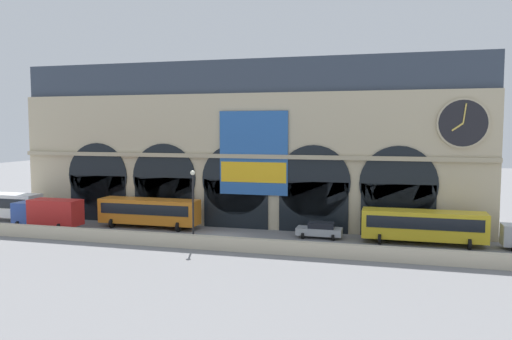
{
  "coord_description": "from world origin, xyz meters",
  "views": [
    {
      "loc": [
        16.11,
        -45.71,
        10.71
      ],
      "look_at": [
        2.24,
        5.0,
        6.29
      ],
      "focal_mm": 35.2,
      "sensor_mm": 36.0,
      "label": 1
    }
  ],
  "objects_px": {
    "car_mideast": "(320,230)",
    "street_lamp_quayside": "(193,198)",
    "bus_east": "(423,225)",
    "bus_midwest": "(149,211)",
    "box_truck_west": "(48,212)"
  },
  "relations": [
    {
      "from": "car_mideast",
      "to": "street_lamp_quayside",
      "type": "bearing_deg",
      "value": -149.14
    },
    {
      "from": "bus_east",
      "to": "street_lamp_quayside",
      "type": "height_order",
      "value": "street_lamp_quayside"
    },
    {
      "from": "bus_midwest",
      "to": "bus_east",
      "type": "distance_m",
      "value": 27.98
    },
    {
      "from": "box_truck_west",
      "to": "street_lamp_quayside",
      "type": "bearing_deg",
      "value": -10.81
    },
    {
      "from": "bus_east",
      "to": "street_lamp_quayside",
      "type": "xyz_separation_m",
      "value": [
        -20.18,
        -6.22,
        2.63
      ]
    },
    {
      "from": "car_mideast",
      "to": "bus_east",
      "type": "distance_m",
      "value": 9.61
    },
    {
      "from": "box_truck_west",
      "to": "bus_midwest",
      "type": "relative_size",
      "value": 0.68
    },
    {
      "from": "box_truck_west",
      "to": "bus_east",
      "type": "bearing_deg",
      "value": 4.15
    },
    {
      "from": "bus_midwest",
      "to": "bus_east",
      "type": "bearing_deg",
      "value": -0.71
    },
    {
      "from": "box_truck_west",
      "to": "bus_midwest",
      "type": "xyz_separation_m",
      "value": [
        10.26,
        3.12,
        0.08
      ]
    },
    {
      "from": "bus_midwest",
      "to": "car_mideast",
      "type": "height_order",
      "value": "bus_midwest"
    },
    {
      "from": "street_lamp_quayside",
      "to": "car_mideast",
      "type": "bearing_deg",
      "value": 30.86
    },
    {
      "from": "car_mideast",
      "to": "box_truck_west",
      "type": "bearing_deg",
      "value": -174.23
    },
    {
      "from": "box_truck_west",
      "to": "bus_midwest",
      "type": "distance_m",
      "value": 10.72
    },
    {
      "from": "bus_midwest",
      "to": "car_mideast",
      "type": "bearing_deg",
      "value": -0.69
    }
  ]
}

